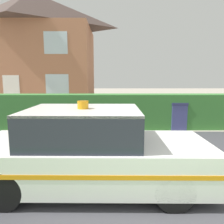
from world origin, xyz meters
name	(u,v)px	position (x,y,z in m)	size (l,w,h in m)	color
road_strip	(146,160)	(0.00, 4.07, 0.01)	(28.00, 5.50, 0.01)	#424247
garden_hedge	(103,111)	(-1.15, 7.46, 0.66)	(10.37, 0.79, 1.32)	#3D7F38
police_car	(91,151)	(-1.20, 2.81, 0.67)	(4.03, 1.68, 1.54)	black
house_left	(34,49)	(-6.35, 15.29, 4.00)	(8.58, 5.70, 7.84)	#A86B4C
wheelie_bin	(177,116)	(1.69, 7.31, 0.52)	(0.62, 0.61, 1.03)	#474C8C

